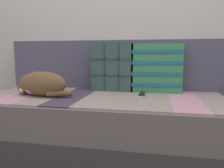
{
  "coord_description": "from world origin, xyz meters",
  "views": [
    {
      "loc": [
        0.3,
        -1.53,
        0.74
      ],
      "look_at": [
        -0.01,
        0.02,
        0.52
      ],
      "focal_mm": 35.0,
      "sensor_mm": 36.0,
      "label": 1
    }
  ],
  "objects_px": {
    "throw_pillow_striped": "(157,68)",
    "game_remote_near": "(142,94)",
    "couch": "(115,122)",
    "throw_pillow_quilted": "(113,67)",
    "sleeping_cat": "(41,84)"
  },
  "relations": [
    {
      "from": "couch",
      "to": "sleeping_cat",
      "type": "xyz_separation_m",
      "value": [
        -0.55,
        -0.11,
        0.3
      ]
    },
    {
      "from": "throw_pillow_striped",
      "to": "sleeping_cat",
      "type": "bearing_deg",
      "value": -157.66
    },
    {
      "from": "throw_pillow_quilted",
      "to": "game_remote_near",
      "type": "relative_size",
      "value": 2.13
    },
    {
      "from": "throw_pillow_striped",
      "to": "game_remote_near",
      "type": "relative_size",
      "value": 2.13
    },
    {
      "from": "sleeping_cat",
      "to": "game_remote_near",
      "type": "height_order",
      "value": "sleeping_cat"
    },
    {
      "from": "throw_pillow_striped",
      "to": "sleeping_cat",
      "type": "relative_size",
      "value": 0.88
    },
    {
      "from": "throw_pillow_quilted",
      "to": "sleeping_cat",
      "type": "height_order",
      "value": "throw_pillow_quilted"
    },
    {
      "from": "throw_pillow_quilted",
      "to": "throw_pillow_striped",
      "type": "distance_m",
      "value": 0.37
    },
    {
      "from": "couch",
      "to": "throw_pillow_quilted",
      "type": "relative_size",
      "value": 5.24
    },
    {
      "from": "couch",
      "to": "throw_pillow_striped",
      "type": "height_order",
      "value": "throw_pillow_striped"
    },
    {
      "from": "sleeping_cat",
      "to": "throw_pillow_striped",
      "type": "bearing_deg",
      "value": 22.34
    },
    {
      "from": "throw_pillow_striped",
      "to": "game_remote_near",
      "type": "distance_m",
      "value": 0.28
    },
    {
      "from": "couch",
      "to": "sleeping_cat",
      "type": "height_order",
      "value": "sleeping_cat"
    },
    {
      "from": "couch",
      "to": "throw_pillow_striped",
      "type": "bearing_deg",
      "value": 37.79
    },
    {
      "from": "throw_pillow_quilted",
      "to": "game_remote_near",
      "type": "distance_m",
      "value": 0.38
    }
  ]
}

